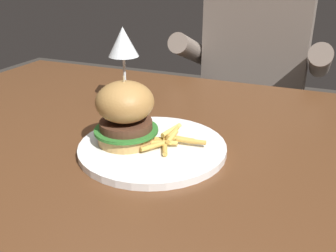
% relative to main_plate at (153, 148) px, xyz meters
% --- Properties ---
extents(dining_table, '(1.40, 0.88, 0.74)m').
position_rel_main_plate_xyz_m(dining_table, '(-0.01, 0.08, -0.09)').
color(dining_table, '#56331C').
rests_on(dining_table, ground).
extents(main_plate, '(0.29, 0.29, 0.01)m').
position_rel_main_plate_xyz_m(main_plate, '(0.00, 0.00, 0.00)').
color(main_plate, white).
rests_on(main_plate, dining_table).
extents(burger_sandwich, '(0.12, 0.12, 0.13)m').
position_rel_main_plate_xyz_m(burger_sandwich, '(-0.05, -0.01, 0.07)').
color(burger_sandwich, tan).
rests_on(burger_sandwich, main_plate).
extents(fries_pile, '(0.13, 0.12, 0.02)m').
position_rel_main_plate_xyz_m(fries_pile, '(0.03, 0.01, 0.02)').
color(fries_pile, gold).
rests_on(fries_pile, main_plate).
extents(wine_glass, '(0.08, 0.08, 0.19)m').
position_rel_main_plate_xyz_m(wine_glass, '(-0.19, 0.24, 0.14)').
color(wine_glass, silver).
rests_on(wine_glass, dining_table).
extents(diner_person, '(0.51, 0.36, 1.18)m').
position_rel_main_plate_xyz_m(diner_person, '(0.05, 0.80, -0.18)').
color(diner_person, '#282833').
rests_on(diner_person, ground).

